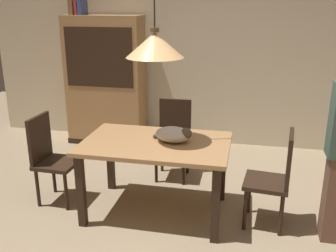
% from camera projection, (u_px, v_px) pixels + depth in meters
% --- Properties ---
extents(ground, '(10.00, 10.00, 0.00)m').
position_uv_depth(ground, '(158.00, 239.00, 3.41)').
color(ground, '#998466').
extents(back_wall, '(6.40, 0.10, 2.90)m').
position_uv_depth(back_wall, '(201.00, 44.00, 5.42)').
color(back_wall, beige).
rests_on(back_wall, ground).
extents(dining_table, '(1.40, 0.90, 0.75)m').
position_uv_depth(dining_table, '(156.00, 152.00, 3.67)').
color(dining_table, '#A87A4C').
rests_on(dining_table, ground).
extents(chair_left_side, '(0.41, 0.41, 0.93)m').
position_uv_depth(chair_left_side, '(50.00, 155.00, 3.94)').
color(chair_left_side, black).
rests_on(chair_left_side, ground).
extents(chair_far_back, '(0.40, 0.40, 0.93)m').
position_uv_depth(chair_far_back, '(174.00, 135.00, 4.53)').
color(chair_far_back, black).
rests_on(chair_far_back, ground).
extents(chair_right_side, '(0.44, 0.44, 0.93)m').
position_uv_depth(chair_right_side, '(276.00, 176.00, 3.48)').
color(chair_right_side, black).
rests_on(chair_right_side, ground).
extents(cat_sleeping, '(0.39, 0.23, 0.16)m').
position_uv_depth(cat_sleeping, '(174.00, 134.00, 3.61)').
color(cat_sleeping, beige).
rests_on(cat_sleeping, dining_table).
extents(pendant_lamp, '(0.52, 0.52, 1.30)m').
position_uv_depth(pendant_lamp, '(155.00, 45.00, 3.36)').
color(pendant_lamp, '#E0A86B').
extents(hutch_bookcase, '(1.12, 0.45, 1.85)m').
position_uv_depth(hutch_bookcase, '(106.00, 84.00, 5.55)').
color(hutch_bookcase, '#A87A4C').
rests_on(hutch_bookcase, ground).
extents(book_brown_thick, '(0.06, 0.24, 0.22)m').
position_uv_depth(book_brown_thick, '(74.00, 7.00, 5.30)').
color(book_brown_thick, brown).
rests_on(book_brown_thick, hutch_bookcase).
extents(book_red_tall, '(0.04, 0.22, 0.28)m').
position_uv_depth(book_red_tall, '(78.00, 4.00, 5.28)').
color(book_red_tall, '#B73833').
rests_on(book_red_tall, hutch_bookcase).
extents(book_blue_wide, '(0.06, 0.24, 0.24)m').
position_uv_depth(book_blue_wide, '(82.00, 6.00, 5.27)').
color(book_blue_wide, '#384C93').
rests_on(book_blue_wide, hutch_bookcase).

